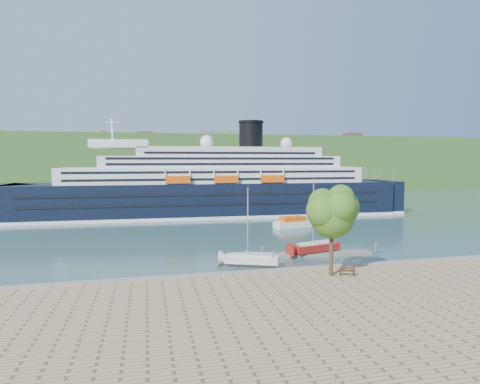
# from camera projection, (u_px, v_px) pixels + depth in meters

# --- Properties ---
(ground) EXTENTS (400.00, 400.00, 0.00)m
(ground) POSITION_uv_depth(u_px,v_px,m) (322.00, 276.00, 46.68)
(ground) COLOR #284847
(ground) RESTS_ON ground
(far_hillside) EXTENTS (400.00, 50.00, 24.00)m
(far_hillside) POSITION_uv_depth(u_px,v_px,m) (190.00, 163.00, 186.43)
(far_hillside) COLOR #356026
(far_hillside) RESTS_ON ground
(quay_coping) EXTENTS (220.00, 0.50, 0.30)m
(quay_coping) POSITION_uv_depth(u_px,v_px,m) (323.00, 267.00, 46.39)
(quay_coping) COLOR slate
(quay_coping) RESTS_ON promenade
(cruise_ship) EXTENTS (102.66, 18.71, 22.94)m
(cruise_ship) POSITION_uv_depth(u_px,v_px,m) (207.00, 168.00, 95.70)
(cruise_ship) COLOR black
(cruise_ship) RESTS_ON ground
(park_bench) EXTENTS (1.86, 1.22, 1.11)m
(park_bench) POSITION_uv_depth(u_px,v_px,m) (347.00, 271.00, 43.39)
(park_bench) COLOR #442413
(park_bench) RESTS_ON promenade
(promenade_tree) EXTENTS (6.45, 6.45, 10.68)m
(promenade_tree) POSITION_uv_depth(u_px,v_px,m) (332.00, 227.00, 43.00)
(promenade_tree) COLOR #2A5616
(promenade_tree) RESTS_ON promenade
(floating_pontoon) EXTENTS (18.88, 4.25, 0.42)m
(floating_pontoon) POSITION_uv_depth(u_px,v_px,m) (306.00, 254.00, 56.58)
(floating_pontoon) COLOR gray
(floating_pontoon) RESTS_ON ground
(sailboat_white_near) EXTENTS (7.69, 4.77, 9.64)m
(sailboat_white_near) POSITION_uv_depth(u_px,v_px,m) (252.00, 229.00, 50.31)
(sailboat_white_near) COLOR silver
(sailboat_white_near) RESTS_ON ground
(sailboat_red) EXTENTS (8.28, 4.09, 10.31)m
(sailboat_red) POSITION_uv_depth(u_px,v_px,m) (316.00, 219.00, 56.91)
(sailboat_red) COLOR maroon
(sailboat_red) RESTS_ON ground
(tender_launch) EXTENTS (8.12, 4.43, 2.13)m
(tender_launch) POSITION_uv_depth(u_px,v_px,m) (292.00, 222.00, 80.37)
(tender_launch) COLOR #E1510D
(tender_launch) RESTS_ON ground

